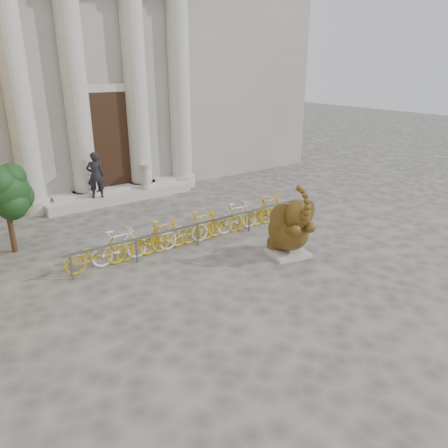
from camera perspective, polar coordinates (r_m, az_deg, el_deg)
ground at (r=10.92m, az=6.89°, el=-8.70°), size 80.00×80.00×0.00m
classical_building at (r=22.81m, az=-20.63°, el=20.97°), size 22.00×10.70×12.00m
entrance_steps at (r=18.30m, az=-13.44°, el=3.65°), size 6.00×1.20×0.36m
elephant_statue at (r=12.58m, az=8.56°, el=-0.72°), size 1.43×1.71×2.19m
bike_rack at (r=13.44m, az=-4.09°, el=-0.50°), size 8.09×0.53×1.00m
tree at (r=13.79m, az=-26.64°, el=3.79°), size 1.53×1.39×2.65m
pedestrian at (r=17.36m, az=-16.45°, el=6.13°), size 0.73×0.56×1.78m
balustrade_post at (r=18.29m, az=-10.12°, el=6.03°), size 0.43×0.43×1.04m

